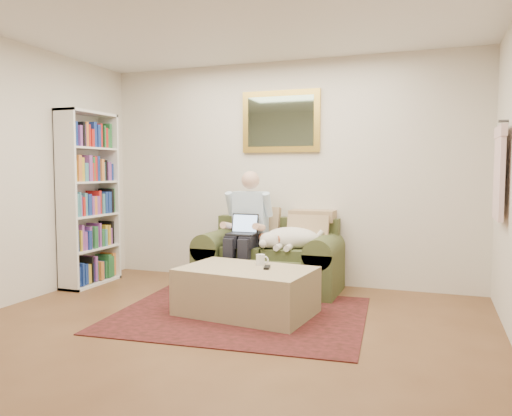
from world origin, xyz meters
The scene contains 12 objects.
room_shell centered at (0.00, 0.35, 1.30)m, with size 4.51×5.00×2.61m.
rug centered at (0.01, 1.02, 0.01)m, with size 2.25×1.80×0.01m, color black.
sofa centered at (-0.05, 2.07, 0.27)m, with size 1.57×0.80×0.94m.
seated_man centered at (-0.29, 1.92, 0.66)m, with size 0.52×0.74×1.32m, color #8CB6D8, non-canonical shape.
laptop centered at (-0.29, 1.86, 0.69)m, with size 0.30×0.24×0.22m.
sleeping_dog centered at (0.23, 1.99, 0.60)m, with size 0.65×0.41×0.24m, color white, non-canonical shape.
ottoman centered at (0.06, 1.06, 0.22)m, with size 1.19×0.76×0.43m, color tan.
coffee_mug centered at (0.13, 1.25, 0.48)m, with size 0.08×0.08×0.10m, color white.
tv_remote centered at (0.24, 1.11, 0.44)m, with size 0.05×0.15×0.02m, color black.
bookshelf centered at (-2.10, 1.60, 1.00)m, with size 0.28×0.80×2.00m, color white, non-canonical shape.
wall_mirror centered at (-0.05, 2.47, 1.90)m, with size 0.94×0.04×0.72m.
hanging_shirt centered at (2.19, 1.60, 1.35)m, with size 0.06×0.52×0.90m, color #FED2D6, non-canonical shape.
Camera 1 is at (1.67, -3.17, 1.33)m, focal length 35.00 mm.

